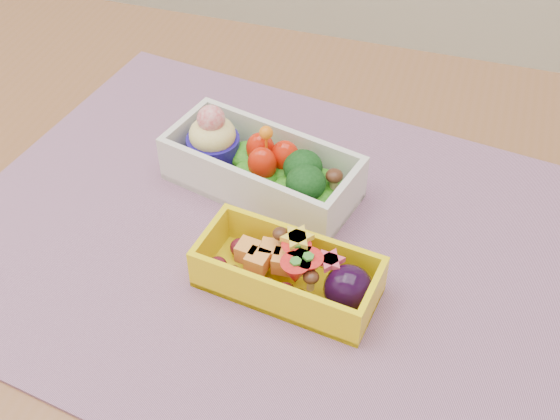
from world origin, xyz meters
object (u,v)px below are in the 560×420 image
(bento_white, at_px, (261,167))
(bento_yellow, at_px, (291,272))
(placemat, at_px, (271,241))
(table, at_px, (283,323))

(bento_white, relative_size, bento_yellow, 1.25)
(placemat, xyz_separation_m, bento_white, (-0.03, 0.07, 0.03))
(table, distance_m, placemat, 0.10)
(placemat, bearing_deg, bento_white, 115.52)
(table, xyz_separation_m, bento_yellow, (0.02, -0.04, 0.12))
(table, xyz_separation_m, bento_white, (-0.05, 0.08, 0.13))
(bento_white, bearing_deg, bento_yellow, -46.55)
(placemat, bearing_deg, bento_yellow, -55.42)
(bento_white, bearing_deg, placemat, -50.68)
(placemat, relative_size, bento_yellow, 3.59)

